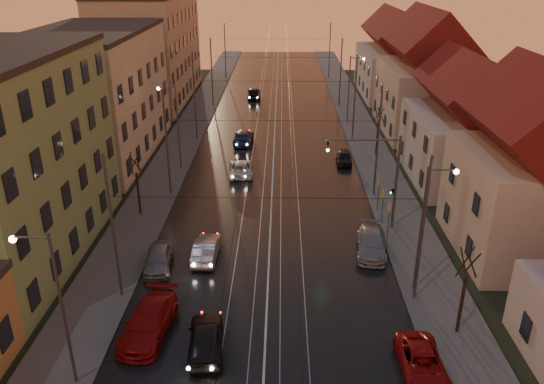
# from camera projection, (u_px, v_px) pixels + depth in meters

# --- Properties ---
(road) EXTENTS (16.00, 120.00, 0.04)m
(road) POSITION_uv_depth(u_px,v_px,m) (275.00, 137.00, 59.59)
(road) COLOR black
(road) RESTS_ON ground
(sidewalk_left) EXTENTS (4.00, 120.00, 0.15)m
(sidewalk_left) POSITION_uv_depth(u_px,v_px,m) (186.00, 136.00, 59.73)
(sidewalk_left) COLOR #4C4C4C
(sidewalk_left) RESTS_ON ground
(sidewalk_right) EXTENTS (4.00, 120.00, 0.15)m
(sidewalk_right) POSITION_uv_depth(u_px,v_px,m) (364.00, 137.00, 59.40)
(sidewalk_right) COLOR #4C4C4C
(sidewalk_right) RESTS_ON ground
(tram_rail_0) EXTENTS (0.06, 120.00, 0.03)m
(tram_rail_0) POSITION_uv_depth(u_px,v_px,m) (255.00, 136.00, 59.61)
(tram_rail_0) COLOR gray
(tram_rail_0) RESTS_ON road
(tram_rail_1) EXTENTS (0.06, 120.00, 0.03)m
(tram_rail_1) POSITION_uv_depth(u_px,v_px,m) (268.00, 137.00, 59.58)
(tram_rail_1) COLOR gray
(tram_rail_1) RESTS_ON road
(tram_rail_2) EXTENTS (0.06, 120.00, 0.03)m
(tram_rail_2) POSITION_uv_depth(u_px,v_px,m) (281.00, 137.00, 59.56)
(tram_rail_2) COLOR gray
(tram_rail_2) RESTS_ON road
(tram_rail_3) EXTENTS (0.06, 120.00, 0.03)m
(tram_rail_3) POSITION_uv_depth(u_px,v_px,m) (294.00, 137.00, 59.53)
(tram_rail_3) COLOR gray
(tram_rail_3) RESTS_ON road
(apartment_left_2) EXTENTS (10.00, 20.00, 12.00)m
(apartment_left_2) POSITION_uv_depth(u_px,v_px,m) (96.00, 96.00, 51.98)
(apartment_left_2) COLOR #B6AD8D
(apartment_left_2) RESTS_ON ground
(apartment_left_3) EXTENTS (10.00, 24.00, 14.00)m
(apartment_left_3) POSITION_uv_depth(u_px,v_px,m) (151.00, 48.00, 73.55)
(apartment_left_3) COLOR tan
(apartment_left_3) RESTS_ON ground
(house_right_1) EXTENTS (8.67, 10.20, 10.80)m
(house_right_1) POSITION_uv_depth(u_px,v_px,m) (532.00, 176.00, 34.23)
(house_right_1) COLOR #C0AD93
(house_right_1) RESTS_ON ground
(house_right_2) EXTENTS (9.18, 12.24, 9.20)m
(house_right_2) POSITION_uv_depth(u_px,v_px,m) (466.00, 129.00, 46.46)
(house_right_2) COLOR beige
(house_right_2) RESTS_ON ground
(house_right_3) EXTENTS (9.18, 14.28, 11.50)m
(house_right_3) POSITION_uv_depth(u_px,v_px,m) (426.00, 81.00, 59.72)
(house_right_3) COLOR #C0AD93
(house_right_3) RESTS_ON ground
(house_right_4) EXTENTS (9.18, 16.32, 10.00)m
(house_right_4) POSITION_uv_depth(u_px,v_px,m) (394.00, 60.00, 76.51)
(house_right_4) COLOR beige
(house_right_4) RESTS_ON ground
(catenary_pole_l_1) EXTENTS (0.16, 0.16, 9.00)m
(catenary_pole_l_1) POSITION_uv_depth(u_px,v_px,m) (113.00, 229.00, 29.55)
(catenary_pole_l_1) COLOR #595B60
(catenary_pole_l_1) RESTS_ON ground
(catenary_pole_r_1) EXTENTS (0.16, 0.16, 9.00)m
(catenary_pole_r_1) POSITION_uv_depth(u_px,v_px,m) (422.00, 232.00, 29.26)
(catenary_pole_r_1) COLOR #595B60
(catenary_pole_r_1) RESTS_ON ground
(catenary_pole_l_2) EXTENTS (0.16, 0.16, 9.00)m
(catenary_pole_l_2) POSITION_uv_depth(u_px,v_px,m) (167.00, 144.00, 43.28)
(catenary_pole_l_2) COLOR #595B60
(catenary_pole_l_2) RESTS_ON ground
(catenary_pole_r_2) EXTENTS (0.16, 0.16, 9.00)m
(catenary_pole_r_2) POSITION_uv_depth(u_px,v_px,m) (378.00, 145.00, 42.99)
(catenary_pole_r_2) COLOR #595B60
(catenary_pole_r_2) RESTS_ON ground
(catenary_pole_l_3) EXTENTS (0.16, 0.16, 9.00)m
(catenary_pole_l_3) POSITION_uv_depth(u_px,v_px,m) (195.00, 99.00, 57.01)
(catenary_pole_l_3) COLOR #595B60
(catenary_pole_l_3) RESTS_ON ground
(catenary_pole_r_3) EXTENTS (0.16, 0.16, 9.00)m
(catenary_pole_r_3) POSITION_uv_depth(u_px,v_px,m) (355.00, 100.00, 56.73)
(catenary_pole_r_3) COLOR #595B60
(catenary_pole_r_3) RESTS_ON ground
(catenary_pole_l_4) EXTENTS (0.16, 0.16, 9.00)m
(catenary_pole_l_4) POSITION_uv_depth(u_px,v_px,m) (212.00, 72.00, 70.75)
(catenary_pole_l_4) COLOR #595B60
(catenary_pole_l_4) RESTS_ON ground
(catenary_pole_r_4) EXTENTS (0.16, 0.16, 9.00)m
(catenary_pole_r_4) POSITION_uv_depth(u_px,v_px,m) (341.00, 73.00, 70.46)
(catenary_pole_r_4) COLOR #595B60
(catenary_pole_r_4) RESTS_ON ground
(catenary_pole_l_5) EXTENTS (0.16, 0.16, 9.00)m
(catenary_pole_l_5) POSITION_uv_depth(u_px,v_px,m) (225.00, 51.00, 87.22)
(catenary_pole_l_5) COLOR #595B60
(catenary_pole_l_5) RESTS_ON ground
(catenary_pole_r_5) EXTENTS (0.16, 0.16, 9.00)m
(catenary_pole_r_5) POSITION_uv_depth(u_px,v_px,m) (330.00, 51.00, 86.94)
(catenary_pole_r_5) COLOR #595B60
(catenary_pole_r_5) RESTS_ON ground
(street_lamp_0) EXTENTS (1.75, 0.32, 8.00)m
(street_lamp_0) POSITION_uv_depth(u_px,v_px,m) (53.00, 296.00, 22.99)
(street_lamp_0) COLOR #595B60
(street_lamp_0) RESTS_ON ground
(street_lamp_1) EXTENTS (1.75, 0.32, 8.00)m
(street_lamp_1) POSITION_uv_depth(u_px,v_px,m) (428.00, 218.00, 30.01)
(street_lamp_1) COLOR #595B60
(street_lamp_1) RESTS_ON ground
(street_lamp_2) EXTENTS (1.75, 0.32, 8.00)m
(street_lamp_2) POSITION_uv_depth(u_px,v_px,m) (174.00, 119.00, 48.63)
(street_lamp_2) COLOR #595B60
(street_lamp_2) RESTS_ON ground
(street_lamp_3) EXTENTS (1.75, 0.32, 8.00)m
(street_lamp_3) POSITION_uv_depth(u_px,v_px,m) (352.00, 83.00, 62.97)
(street_lamp_3) COLOR #595B60
(street_lamp_3) RESTS_ON ground
(traffic_light_mast) EXTENTS (5.30, 0.32, 7.20)m
(traffic_light_mast) POSITION_uv_depth(u_px,v_px,m) (383.00, 171.00, 37.47)
(traffic_light_mast) COLOR #595B60
(traffic_light_mast) RESTS_ON ground
(bare_tree_0) EXTENTS (1.09, 1.09, 5.11)m
(bare_tree_0) POSITION_uv_depth(u_px,v_px,m) (138.00, 185.00, 40.46)
(bare_tree_0) COLOR black
(bare_tree_0) RESTS_ON ground
(bare_tree_1) EXTENTS (1.09, 1.09, 5.11)m
(bare_tree_1) POSITION_uv_depth(u_px,v_px,m) (463.00, 294.00, 27.30)
(bare_tree_1) COLOR black
(bare_tree_1) RESTS_ON ground
(bare_tree_2) EXTENTS (1.09, 1.09, 5.11)m
(bare_tree_2) POSITION_uv_depth(u_px,v_px,m) (378.00, 132.00, 52.93)
(bare_tree_2) COLOR black
(bare_tree_2) RESTS_ON ground
(driving_car_0) EXTENTS (2.17, 4.49, 1.48)m
(driving_car_0) POSITION_uv_depth(u_px,v_px,m) (206.00, 338.00, 26.80)
(driving_car_0) COLOR black
(driving_car_0) RESTS_ON ground
(driving_car_1) EXTENTS (1.58, 4.23, 1.38)m
(driving_car_1) POSITION_uv_depth(u_px,v_px,m) (206.00, 249.00, 35.17)
(driving_car_1) COLOR #A7A6AB
(driving_car_1) RESTS_ON ground
(driving_car_2) EXTENTS (2.47, 4.69, 1.26)m
(driving_car_2) POSITION_uv_depth(u_px,v_px,m) (241.00, 168.00, 48.95)
(driving_car_2) COLOR #B9B9B9
(driving_car_2) RESTS_ON ground
(driving_car_3) EXTENTS (2.06, 4.97, 1.44)m
(driving_car_3) POSITION_uv_depth(u_px,v_px,m) (243.00, 137.00, 57.25)
(driving_car_3) COLOR #172545
(driving_car_3) RESTS_ON ground
(driving_car_4) EXTENTS (2.06, 4.69, 1.57)m
(driving_car_4) POSITION_uv_depth(u_px,v_px,m) (254.00, 93.00, 75.86)
(driving_car_4) COLOR black
(driving_car_4) RESTS_ON ground
(parked_left_2) EXTENTS (2.71, 5.47, 1.53)m
(parked_left_2) POSITION_uv_depth(u_px,v_px,m) (148.00, 321.00, 27.99)
(parked_left_2) COLOR maroon
(parked_left_2) RESTS_ON ground
(parked_left_3) EXTENTS (1.95, 4.11, 1.36)m
(parked_left_3) POSITION_uv_depth(u_px,v_px,m) (158.00, 258.00, 34.05)
(parked_left_3) COLOR gray
(parked_left_3) RESTS_ON ground
(parked_right_0) EXTENTS (2.05, 4.43, 1.23)m
(parked_right_0) POSITION_uv_depth(u_px,v_px,m) (422.00, 363.00, 25.29)
(parked_right_0) COLOR #9D0F10
(parked_right_0) RESTS_ON ground
(parked_right_1) EXTENTS (2.57, 5.01, 1.39)m
(parked_right_1) POSITION_uv_depth(u_px,v_px,m) (372.00, 243.00, 35.86)
(parked_right_1) COLOR #9B9CA0
(parked_right_1) RESTS_ON ground
(parked_right_2) EXTENTS (1.58, 3.64, 1.22)m
(parked_right_2) POSITION_uv_depth(u_px,v_px,m) (344.00, 158.00, 51.61)
(parked_right_2) COLOR black
(parked_right_2) RESTS_ON ground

